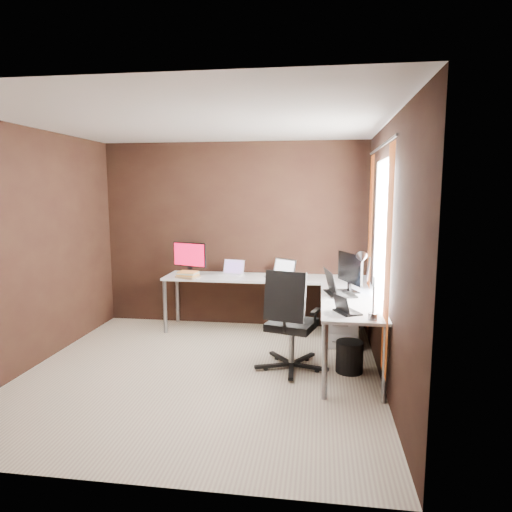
{
  "coord_description": "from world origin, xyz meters",
  "views": [
    {
      "loc": [
        1.18,
        -4.32,
        1.86
      ],
      "look_at": [
        0.43,
        0.95,
        1.09
      ],
      "focal_mm": 32.0,
      "sensor_mm": 36.0,
      "label": 1
    }
  ],
  "objects_px": {
    "laptop_black_small": "(345,309)",
    "desk_lamp": "(366,277)",
    "laptop_white": "(232,272)",
    "wastebasket": "(349,357)",
    "laptop_black_big": "(337,289)",
    "monitor_right": "(350,270)",
    "laptop_silver": "(282,273)",
    "drawer_pedestal": "(339,319)",
    "monitor_left": "(190,257)",
    "office_chair": "(290,340)",
    "book_stack": "(188,275)"
  },
  "relations": [
    {
      "from": "wastebasket",
      "to": "monitor_right",
      "type": "bearing_deg",
      "value": 88.51
    },
    {
      "from": "monitor_left",
      "to": "laptop_silver",
      "type": "distance_m",
      "value": 1.24
    },
    {
      "from": "monitor_left",
      "to": "wastebasket",
      "type": "bearing_deg",
      "value": -12.11
    },
    {
      "from": "laptop_black_small",
      "to": "laptop_black_big",
      "type": "bearing_deg",
      "value": -22.84
    },
    {
      "from": "laptop_black_small",
      "to": "office_chair",
      "type": "xyz_separation_m",
      "value": [
        -0.53,
        0.4,
        -0.46
      ]
    },
    {
      "from": "drawer_pedestal",
      "to": "office_chair",
      "type": "relative_size",
      "value": 0.56
    },
    {
      "from": "desk_lamp",
      "to": "office_chair",
      "type": "distance_m",
      "value": 1.17
    },
    {
      "from": "drawer_pedestal",
      "to": "laptop_white",
      "type": "xyz_separation_m",
      "value": [
        -1.41,
        0.42,
        0.47
      ]
    },
    {
      "from": "monitor_right",
      "to": "laptop_white",
      "type": "distance_m",
      "value": 1.72
    },
    {
      "from": "monitor_left",
      "to": "desk_lamp",
      "type": "distance_m",
      "value": 2.77
    },
    {
      "from": "laptop_white",
      "to": "laptop_silver",
      "type": "distance_m",
      "value": 0.67
    },
    {
      "from": "laptop_white",
      "to": "monitor_right",
      "type": "bearing_deg",
      "value": -16.12
    },
    {
      "from": "laptop_white",
      "to": "desk_lamp",
      "type": "height_order",
      "value": "desk_lamp"
    },
    {
      "from": "desk_lamp",
      "to": "office_chair",
      "type": "relative_size",
      "value": 0.55
    },
    {
      "from": "drawer_pedestal",
      "to": "laptop_black_small",
      "type": "height_order",
      "value": "laptop_black_small"
    },
    {
      "from": "laptop_black_big",
      "to": "laptop_black_small",
      "type": "height_order",
      "value": "laptop_black_big"
    },
    {
      "from": "monitor_right",
      "to": "laptop_silver",
      "type": "relative_size",
      "value": 1.15
    },
    {
      "from": "monitor_right",
      "to": "laptop_silver",
      "type": "xyz_separation_m",
      "value": [
        -0.82,
        0.78,
        -0.2
      ]
    },
    {
      "from": "laptop_white",
      "to": "book_stack",
      "type": "xyz_separation_m",
      "value": [
        -0.54,
        -0.27,
        -0.0
      ]
    },
    {
      "from": "desk_lamp",
      "to": "laptop_silver",
      "type": "bearing_deg",
      "value": 111.81
    },
    {
      "from": "monitor_left",
      "to": "laptop_black_big",
      "type": "bearing_deg",
      "value": -5.55
    },
    {
      "from": "monitor_left",
      "to": "monitor_right",
      "type": "xyz_separation_m",
      "value": [
        2.05,
        -0.75,
        0.0
      ]
    },
    {
      "from": "office_chair",
      "to": "laptop_white",
      "type": "bearing_deg",
      "value": 138.41
    },
    {
      "from": "desk_lamp",
      "to": "office_chair",
      "type": "bearing_deg",
      "value": 138.32
    },
    {
      "from": "laptop_black_big",
      "to": "laptop_black_small",
      "type": "relative_size",
      "value": 1.49
    },
    {
      "from": "monitor_right",
      "to": "monitor_left",
      "type": "bearing_deg",
      "value": 45.89
    },
    {
      "from": "office_chair",
      "to": "laptop_black_small",
      "type": "bearing_deg",
      "value": -21.46
    },
    {
      "from": "wastebasket",
      "to": "book_stack",
      "type": "bearing_deg",
      "value": 152.35
    },
    {
      "from": "laptop_black_small",
      "to": "book_stack",
      "type": "relative_size",
      "value": 0.99
    },
    {
      "from": "laptop_black_small",
      "to": "office_chair",
      "type": "relative_size",
      "value": 0.29
    },
    {
      "from": "drawer_pedestal",
      "to": "desk_lamp",
      "type": "xyz_separation_m",
      "value": [
        0.15,
        -1.44,
        0.8
      ]
    },
    {
      "from": "laptop_black_small",
      "to": "desk_lamp",
      "type": "distance_m",
      "value": 0.39
    },
    {
      "from": "monitor_left",
      "to": "wastebasket",
      "type": "height_order",
      "value": "monitor_left"
    },
    {
      "from": "drawer_pedestal",
      "to": "monitor_left",
      "type": "distance_m",
      "value": 2.11
    },
    {
      "from": "monitor_left",
      "to": "monitor_right",
      "type": "distance_m",
      "value": 2.18
    },
    {
      "from": "desk_lamp",
      "to": "laptop_white",
      "type": "bearing_deg",
      "value": 125.35
    },
    {
      "from": "laptop_black_big",
      "to": "book_stack",
      "type": "bearing_deg",
      "value": 57.82
    },
    {
      "from": "drawer_pedestal",
      "to": "laptop_black_small",
      "type": "distance_m",
      "value": 1.39
    },
    {
      "from": "drawer_pedestal",
      "to": "office_chair",
      "type": "height_order",
      "value": "office_chair"
    },
    {
      "from": "laptop_white",
      "to": "laptop_black_big",
      "type": "height_order",
      "value": "laptop_black_big"
    },
    {
      "from": "monitor_right",
      "to": "laptop_white",
      "type": "bearing_deg",
      "value": 36.61
    },
    {
      "from": "office_chair",
      "to": "monitor_right",
      "type": "bearing_deg",
      "value": 54.52
    },
    {
      "from": "drawer_pedestal",
      "to": "wastebasket",
      "type": "xyz_separation_m",
      "value": [
        0.07,
        -0.9,
        -0.14
      ]
    },
    {
      "from": "drawer_pedestal",
      "to": "book_stack",
      "type": "xyz_separation_m",
      "value": [
        -1.94,
        0.16,
        0.47
      ]
    },
    {
      "from": "laptop_black_small",
      "to": "monitor_left",
      "type": "bearing_deg",
      "value": 23.22
    },
    {
      "from": "laptop_white",
      "to": "wastebasket",
      "type": "xyz_separation_m",
      "value": [
        1.48,
        -1.32,
        -0.61
      ]
    },
    {
      "from": "desk_lamp",
      "to": "laptop_black_small",
      "type": "bearing_deg",
      "value": 137.75
    },
    {
      "from": "laptop_black_small",
      "to": "book_stack",
      "type": "distance_m",
      "value": 2.43
    },
    {
      "from": "laptop_silver",
      "to": "book_stack",
      "type": "xyz_separation_m",
      "value": [
        -1.2,
        -0.21,
        -0.01
      ]
    },
    {
      "from": "laptop_black_small",
      "to": "desk_lamp",
      "type": "bearing_deg",
      "value": -154.37
    }
  ]
}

